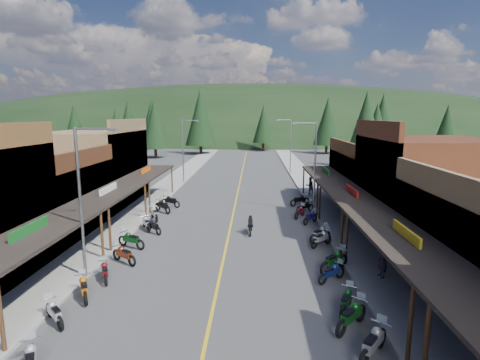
# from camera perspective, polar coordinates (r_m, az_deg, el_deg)

# --- Properties ---
(ground) EXTENTS (220.00, 220.00, 0.00)m
(ground) POSITION_cam_1_polar(r_m,az_deg,el_deg) (25.90, -1.98, -9.46)
(ground) COLOR #38383A
(ground) RESTS_ON ground
(centerline) EXTENTS (0.15, 90.00, 0.01)m
(centerline) POSITION_cam_1_polar(r_m,az_deg,el_deg) (45.23, -0.17, -1.04)
(centerline) COLOR gold
(centerline) RESTS_ON ground
(sidewalk_west) EXTENTS (3.40, 94.00, 0.15)m
(sidewalk_west) POSITION_cam_1_polar(r_m,az_deg,el_deg) (46.39, -10.97, -0.86)
(sidewalk_west) COLOR gray
(sidewalk_west) RESTS_ON ground
(sidewalk_east) EXTENTS (3.40, 94.00, 0.15)m
(sidewalk_east) POSITION_cam_1_polar(r_m,az_deg,el_deg) (45.71, 10.80, -1.01)
(sidewalk_east) COLOR gray
(sidewalk_east) RESTS_ON ground
(shop_west_2) EXTENTS (10.90, 9.00, 6.20)m
(shop_west_2) POSITION_cam_1_polar(r_m,az_deg,el_deg) (30.96, -28.09, -2.56)
(shop_west_2) COLOR #3F2111
(shop_west_2) RESTS_ON ground
(shop_west_3) EXTENTS (10.90, 10.20, 8.20)m
(shop_west_3) POSITION_cam_1_polar(r_m,az_deg,el_deg) (39.26, -21.27, 1.81)
(shop_west_3) COLOR brown
(shop_west_3) RESTS_ON ground
(shop_east_2) EXTENTS (10.90, 9.00, 8.20)m
(shop_east_2) POSITION_cam_1_polar(r_m,az_deg,el_deg) (29.14, 26.40, -1.16)
(shop_east_2) COLOR #562B19
(shop_east_2) RESTS_ON ground
(shop_east_3) EXTENTS (10.90, 10.20, 6.20)m
(shop_east_3) POSITION_cam_1_polar(r_m,az_deg,el_deg) (38.11, 20.41, 0.13)
(shop_east_3) COLOR #4C2D16
(shop_east_3) RESTS_ON ground
(streetlight_0) EXTENTS (2.16, 0.18, 8.00)m
(streetlight_0) POSITION_cam_1_polar(r_m,az_deg,el_deg) (20.77, -22.85, -2.34)
(streetlight_0) COLOR gray
(streetlight_0) RESTS_ON ground
(streetlight_1) EXTENTS (2.16, 0.18, 8.00)m
(streetlight_1) POSITION_cam_1_polar(r_m,az_deg,el_deg) (47.37, -8.53, 4.79)
(streetlight_1) COLOR gray
(streetlight_1) RESTS_ON ground
(streetlight_2) EXTENTS (2.16, 0.18, 8.00)m
(streetlight_2) POSITION_cam_1_polar(r_m,az_deg,el_deg) (33.04, 11.12, 2.54)
(streetlight_2) COLOR gray
(streetlight_2) RESTS_ON ground
(streetlight_3) EXTENTS (2.16, 0.18, 8.00)m
(streetlight_3) POSITION_cam_1_polar(r_m,az_deg,el_deg) (54.77, 7.58, 5.49)
(streetlight_3) COLOR gray
(streetlight_3) RESTS_ON ground
(ridge_hill) EXTENTS (310.00, 140.00, 60.00)m
(ridge_hill) POSITION_cam_1_polar(r_m,az_deg,el_deg) (159.61, 1.52, 6.81)
(ridge_hill) COLOR black
(ridge_hill) RESTS_ON ground
(pine_0) EXTENTS (5.04, 5.04, 11.00)m
(pine_0) POSITION_cam_1_polar(r_m,az_deg,el_deg) (95.98, -23.90, 7.80)
(pine_0) COLOR black
(pine_0) RESTS_ON ground
(pine_1) EXTENTS (5.88, 5.88, 12.50)m
(pine_1) POSITION_cam_1_polar(r_m,az_deg,el_deg) (97.85, -13.29, 8.85)
(pine_1) COLOR black
(pine_1) RESTS_ON ground
(pine_2) EXTENTS (6.72, 6.72, 14.00)m
(pine_2) POSITION_cam_1_polar(r_m,az_deg,el_deg) (83.22, -6.08, 9.43)
(pine_2) COLOR black
(pine_2) RESTS_ON ground
(pine_3) EXTENTS (5.04, 5.04, 11.00)m
(pine_3) POSITION_cam_1_polar(r_m,az_deg,el_deg) (90.42, 3.59, 8.54)
(pine_3) COLOR black
(pine_3) RESTS_ON ground
(pine_4) EXTENTS (5.88, 5.88, 12.50)m
(pine_4) POSITION_cam_1_polar(r_m,az_deg,el_deg) (85.92, 13.18, 8.74)
(pine_4) COLOR black
(pine_4) RESTS_ON ground
(pine_5) EXTENTS (6.72, 6.72, 14.00)m
(pine_5) POSITION_cam_1_polar(r_m,az_deg,el_deg) (101.61, 20.90, 8.92)
(pine_5) COLOR black
(pine_5) RESTS_ON ground
(pine_6) EXTENTS (5.04, 5.04, 11.00)m
(pine_6) POSITION_cam_1_polar(r_m,az_deg,el_deg) (98.83, 28.99, 7.45)
(pine_6) COLOR black
(pine_6) RESTS_ON ground
(pine_7) EXTENTS (5.88, 5.88, 12.50)m
(pine_7) POSITION_cam_1_polar(r_m,az_deg,el_deg) (105.92, -16.65, 8.76)
(pine_7) COLOR black
(pine_7) RESTS_ON ground
(pine_8) EXTENTS (4.48, 4.48, 10.00)m
(pine_8) POSITION_cam_1_polar(r_m,az_deg,el_deg) (68.68, -18.27, 7.23)
(pine_8) COLOR black
(pine_8) RESTS_ON ground
(pine_9) EXTENTS (4.93, 4.93, 10.80)m
(pine_9) POSITION_cam_1_polar(r_m,az_deg,el_deg) (72.87, 20.07, 7.57)
(pine_9) COLOR black
(pine_9) RESTS_ON ground
(pine_10) EXTENTS (5.38, 5.38, 11.60)m
(pine_10) POSITION_cam_1_polar(r_m,az_deg,el_deg) (76.99, -12.89, 8.31)
(pine_10) COLOR black
(pine_10) RESTS_ON ground
(pine_11) EXTENTS (5.82, 5.82, 12.40)m
(pine_11) POSITION_cam_1_polar(r_m,az_deg,el_deg) (64.99, 18.61, 8.15)
(pine_11) COLOR black
(pine_11) RESTS_ON ground
(bike_west_2) EXTENTS (1.62, 2.16, 1.19)m
(bike_west_2) POSITION_cam_1_polar(r_m,az_deg,el_deg) (15.38, -29.26, -22.75)
(bike_west_2) COLOR #A3A3A9
(bike_west_2) RESTS_ON ground
(bike_west_3) EXTENTS (1.85, 1.83, 1.11)m
(bike_west_3) POSITION_cam_1_polar(r_m,az_deg,el_deg) (18.11, -26.46, -17.51)
(bike_west_3) COLOR #A9A9AF
(bike_west_3) RESTS_ON ground
(bike_west_4) EXTENTS (1.63, 2.17, 1.20)m
(bike_west_4) POSITION_cam_1_polar(r_m,az_deg,el_deg) (19.73, -22.70, -14.78)
(bike_west_4) COLOR #C7690E
(bike_west_4) RESTS_ON ground
(bike_west_5) EXTENTS (1.42, 2.03, 1.11)m
(bike_west_5) POSITION_cam_1_polar(r_m,az_deg,el_deg) (21.33, -19.91, -12.84)
(bike_west_5) COLOR maroon
(bike_west_5) RESTS_ON ground
(bike_west_6) EXTENTS (2.11, 1.80, 1.20)m
(bike_west_6) POSITION_cam_1_polar(r_m,az_deg,el_deg) (23.23, -17.28, -10.67)
(bike_west_6) COLOR maroon
(bike_west_6) RESTS_ON ground
(bike_west_7) EXTENTS (2.27, 1.60, 1.24)m
(bike_west_7) POSITION_cam_1_polar(r_m,az_deg,el_deg) (25.63, -16.26, -8.62)
(bike_west_7) COLOR #0B3A15
(bike_west_7) RESTS_ON ground
(bike_west_8) EXTENTS (1.84, 1.78, 1.10)m
(bike_west_8) POSITION_cam_1_polar(r_m,az_deg,el_deg) (28.33, -13.08, -6.85)
(bike_west_8) COLOR black
(bike_west_8) RESTS_ON ground
(bike_west_9) EXTENTS (1.56, 2.07, 1.14)m
(bike_west_9) POSITION_cam_1_polar(r_m,az_deg,el_deg) (29.27, -14.12, -6.30)
(bike_west_9) COLOR #ACACB2
(bike_west_9) RESTS_ON ground
(bike_west_10) EXTENTS (1.63, 2.26, 1.24)m
(bike_west_10) POSITION_cam_1_polar(r_m,az_deg,el_deg) (31.73, -12.93, -4.89)
(bike_west_10) COLOR #AFAFB5
(bike_west_10) RESTS_ON ground
(bike_west_11) EXTENTS (2.18, 2.15, 1.31)m
(bike_west_11) POSITION_cam_1_polar(r_m,az_deg,el_deg) (34.01, -11.72, -3.79)
(bike_west_11) COLOR black
(bike_west_11) RESTS_ON ground
(bike_west_12) EXTENTS (2.24, 1.72, 1.24)m
(bike_west_12) POSITION_cam_1_polar(r_m,az_deg,el_deg) (35.87, -10.54, -3.10)
(bike_west_12) COLOR black
(bike_west_12) RESTS_ON ground
(bike_east_2) EXTENTS (2.02, 2.29, 1.32)m
(bike_east_2) POSITION_cam_1_polar(r_m,az_deg,el_deg) (15.19, 19.66, -22.18)
(bike_east_2) COLOR gray
(bike_east_2) RESTS_ON ground
(bike_east_3) EXTENTS (2.09, 2.18, 1.29)m
(bike_east_3) POSITION_cam_1_polar(r_m,az_deg,el_deg) (16.64, 16.63, -19.04)
(bike_east_3) COLOR #0E4714
(bike_east_3) RESTS_ON ground
(bike_east_4) EXTENTS (1.49, 2.13, 1.17)m
(bike_east_4) POSITION_cam_1_polar(r_m,az_deg,el_deg) (17.85, 15.89, -17.13)
(bike_east_4) COLOR #0C3C17
(bike_east_4) RESTS_ON ground
(bike_east_5) EXTENTS (1.89, 1.67, 1.09)m
(bike_east_5) POSITION_cam_1_polar(r_m,az_deg,el_deg) (20.57, 13.79, -13.41)
(bike_east_5) COLOR navy
(bike_east_5) RESTS_ON ground
(bike_east_6) EXTENTS (2.26, 2.17, 1.34)m
(bike_east_6) POSITION_cam_1_polar(r_m,az_deg,el_deg) (21.82, 14.15, -11.68)
(bike_east_6) COLOR #0D4216
(bike_east_6) RESTS_ON ground
(bike_east_7) EXTENTS (1.99, 1.95, 1.19)m
(bike_east_7) POSITION_cam_1_polar(r_m,az_deg,el_deg) (25.52, 12.29, -8.58)
(bike_east_7) COLOR #AAAAAF
(bike_east_7) RESTS_ON ground
(bike_east_8) EXTENTS (2.02, 1.94, 1.20)m
(bike_east_8) POSITION_cam_1_polar(r_m,az_deg,el_deg) (26.39, 12.10, -7.93)
(bike_east_8) COLOR gray
(bike_east_8) RESTS_ON ground
(bike_east_9) EXTENTS (1.74, 1.94, 1.12)m
(bike_east_9) POSITION_cam_1_polar(r_m,az_deg,el_deg) (30.54, 10.68, -5.51)
(bike_east_9) COLOR navy
(bike_east_9) RESTS_ON ground
(bike_east_10) EXTENTS (1.51, 2.04, 1.12)m
(bike_east_10) POSITION_cam_1_polar(r_m,az_deg,el_deg) (32.08, 9.10, -4.71)
(bike_east_10) COLOR maroon
(bike_east_10) RESTS_ON ground
(bike_east_11) EXTENTS (1.97, 1.68, 1.12)m
(bike_east_11) POSITION_cam_1_polar(r_m,az_deg,el_deg) (33.99, 9.89, -3.91)
(bike_east_11) COLOR black
(bike_east_11) RESTS_ON ground
(bike_east_12) EXTENTS (2.25, 1.76, 1.25)m
(bike_east_12) POSITION_cam_1_polar(r_m,az_deg,el_deg) (36.21, 9.11, -2.93)
(bike_east_12) COLOR black
(bike_east_12) RESTS_ON ground
(rider_on_bike) EXTENTS (0.64, 1.90, 1.45)m
(rider_on_bike) POSITION_cam_1_polar(r_m,az_deg,el_deg) (27.50, 1.60, -7.03)
(rider_on_bike) COLOR black
(rider_on_bike) RESTS_ON ground
(pedestrian_east_a) EXTENTS (0.56, 0.76, 1.93)m
(pedestrian_east_a) POSITION_cam_1_polar(r_m,az_deg,el_deg) (21.35, 20.90, -11.26)
(pedestrian_east_a) COLOR #2D2030
(pedestrian_east_a) RESTS_ON sidewalk_east
(pedestrian_east_b) EXTENTS (1.06, 0.84, 1.90)m
(pedestrian_east_b) POSITION_cam_1_polar(r_m,az_deg,el_deg) (40.87, 10.59, -0.82)
(pedestrian_east_b) COLOR #4E3831
(pedestrian_east_b) RESTS_ON sidewalk_east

